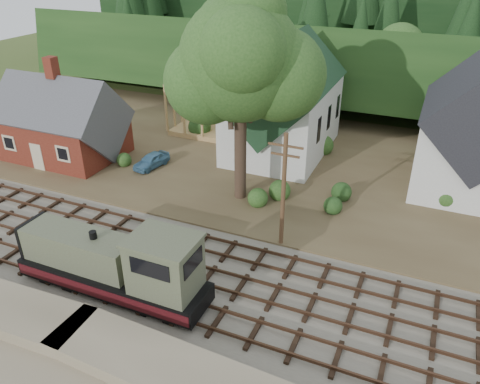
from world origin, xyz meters
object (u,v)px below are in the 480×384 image
at_px(locomotive, 118,266).
at_px(car_red, 474,186).
at_px(car_green, 18,136).
at_px(car_blue, 151,160).
at_px(patio_set, 74,143).

relative_size(locomotive, car_red, 2.61).
bearing_deg(car_green, car_blue, -110.92).
distance_m(car_blue, car_red, 26.70).
bearing_deg(patio_set, car_green, 166.34).
bearing_deg(locomotive, car_blue, 116.86).
distance_m(locomotive, car_blue, 16.69).
height_order(car_red, patio_set, patio_set).
distance_m(car_green, patio_set, 9.61).
height_order(locomotive, car_blue, locomotive).
xyz_separation_m(locomotive, car_red, (18.49, 20.86, -1.13)).
bearing_deg(car_green, car_red, -103.03).
distance_m(locomotive, patio_set, 18.55).
xyz_separation_m(car_blue, car_red, (26.02, 6.00, -0.03)).
xyz_separation_m(locomotive, car_green, (-22.93, 14.71, -1.12)).
distance_m(car_red, patio_set, 33.33).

